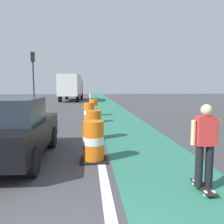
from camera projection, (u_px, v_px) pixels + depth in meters
bike_lane_strip at (119, 120)px, 14.16m from camera, size 2.50×80.00×0.01m
lane_divider_stripe at (94, 120)px, 14.01m from camera, size 0.20×80.00×0.01m
skateboarder_on_lane at (205, 145)px, 4.61m from camera, size 0.57×0.81×1.69m
parked_sedan_nearest at (11, 130)px, 6.45m from camera, size 2.00×4.14×1.70m
traffic_barrel_front at (94, 142)px, 6.46m from camera, size 0.73×0.73×1.09m
traffic_barrel_mid at (94, 125)px, 9.05m from camera, size 0.73×0.73×1.09m
traffic_barrel_back at (89, 113)px, 12.87m from camera, size 0.73×0.73×1.09m
traffic_barrel_far at (93, 108)px, 15.80m from camera, size 0.73×0.73×1.09m
delivery_truck_down_block at (71, 86)px, 30.27m from camera, size 2.78×7.73×3.23m
traffic_light_corner at (33, 69)px, 22.80m from camera, size 0.41×0.32×5.10m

